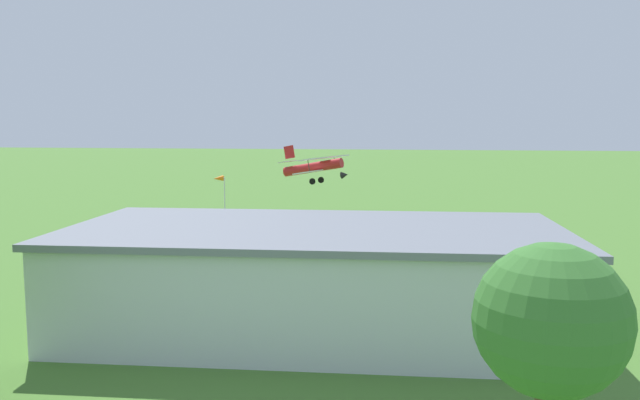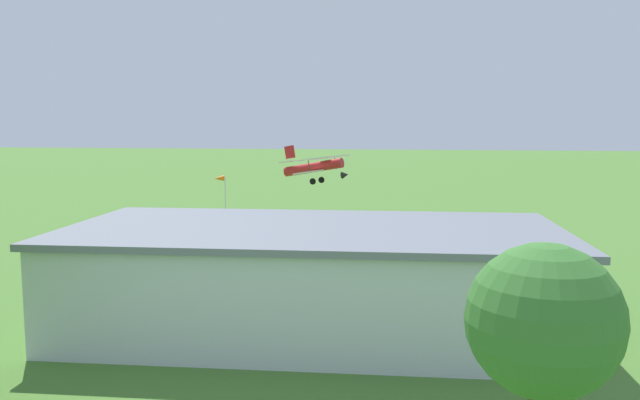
{
  "view_description": "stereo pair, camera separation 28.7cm",
  "coord_description": "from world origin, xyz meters",
  "px_view_note": "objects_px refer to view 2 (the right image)",
  "views": [
    {
      "loc": [
        -4.08,
        71.24,
        11.08
      ],
      "look_at": [
        3.88,
        14.97,
        4.29
      ],
      "focal_mm": 36.27,
      "sensor_mm": 36.0,
      "label": 1
    },
    {
      "loc": [
        -4.36,
        71.2,
        11.08
      ],
      "look_at": [
        3.88,
        14.97,
        4.29
      ],
      "focal_mm": 36.27,
      "sensor_mm": 36.0,
      "label": 2
    }
  ],
  "objects_px": {
    "hangar": "(313,277)",
    "person_by_parked_cars": "(481,251)",
    "windsock": "(220,182)",
    "car_black": "(114,250)",
    "biplane": "(316,167)",
    "car_orange": "(500,263)",
    "person_at_fence_line": "(442,251)",
    "person_crossing_taxiway": "(272,251)",
    "car_red": "(194,257)",
    "tree_behind_hangar_right": "(544,324)"
  },
  "relations": [
    {
      "from": "hangar",
      "to": "person_by_parked_cars",
      "type": "height_order",
      "value": "hangar"
    },
    {
      "from": "windsock",
      "to": "car_black",
      "type": "bearing_deg",
      "value": 80.16
    },
    {
      "from": "biplane",
      "to": "car_orange",
      "type": "distance_m",
      "value": 23.96
    },
    {
      "from": "biplane",
      "to": "windsock",
      "type": "height_order",
      "value": "biplane"
    },
    {
      "from": "car_black",
      "to": "person_at_fence_line",
      "type": "relative_size",
      "value": 2.42
    },
    {
      "from": "car_black",
      "to": "person_crossing_taxiway",
      "type": "relative_size",
      "value": 2.39
    },
    {
      "from": "car_black",
      "to": "person_by_parked_cars",
      "type": "distance_m",
      "value": 29.66
    },
    {
      "from": "car_red",
      "to": "tree_behind_hangar_right",
      "type": "distance_m",
      "value": 36.25
    },
    {
      "from": "person_by_parked_cars",
      "to": "tree_behind_hangar_right",
      "type": "bearing_deg",
      "value": 86.81
    },
    {
      "from": "biplane",
      "to": "car_black",
      "type": "xyz_separation_m",
      "value": [
        13.99,
        16.53,
        -5.79
      ]
    },
    {
      "from": "biplane",
      "to": "person_at_fence_line",
      "type": "distance_m",
      "value": 18.75
    },
    {
      "from": "hangar",
      "to": "person_at_fence_line",
      "type": "relative_size",
      "value": 15.79
    },
    {
      "from": "hangar",
      "to": "car_red",
      "type": "xyz_separation_m",
      "value": [
        11.42,
        -13.39,
        -1.98
      ]
    },
    {
      "from": "car_black",
      "to": "windsock",
      "type": "bearing_deg",
      "value": -99.84
    },
    {
      "from": "biplane",
      "to": "person_crossing_taxiway",
      "type": "relative_size",
      "value": 5.33
    },
    {
      "from": "person_by_parked_cars",
      "to": "tree_behind_hangar_right",
      "type": "relative_size",
      "value": 0.21
    },
    {
      "from": "person_crossing_taxiway",
      "to": "person_by_parked_cars",
      "type": "height_order",
      "value": "person_crossing_taxiway"
    },
    {
      "from": "person_crossing_taxiway",
      "to": "person_by_parked_cars",
      "type": "xyz_separation_m",
      "value": [
        -16.68,
        -2.68,
        -0.03
      ]
    },
    {
      "from": "biplane",
      "to": "car_red",
      "type": "xyz_separation_m",
      "value": [
        6.81,
        17.83,
        -5.84
      ]
    },
    {
      "from": "person_by_parked_cars",
      "to": "tree_behind_hangar_right",
      "type": "height_order",
      "value": "tree_behind_hangar_right"
    },
    {
      "from": "car_red",
      "to": "car_black",
      "type": "relative_size",
      "value": 0.97
    },
    {
      "from": "biplane",
      "to": "car_black",
      "type": "bearing_deg",
      "value": 49.75
    },
    {
      "from": "biplane",
      "to": "person_by_parked_cars",
      "type": "relative_size",
      "value": 5.49
    },
    {
      "from": "windsock",
      "to": "person_at_fence_line",
      "type": "bearing_deg",
      "value": 147.0
    },
    {
      "from": "person_at_fence_line",
      "to": "tree_behind_hangar_right",
      "type": "xyz_separation_m",
      "value": [
        -1.19,
        34.54,
        4.93
      ]
    },
    {
      "from": "hangar",
      "to": "person_crossing_taxiway",
      "type": "distance_m",
      "value": 17.5
    },
    {
      "from": "person_by_parked_cars",
      "to": "hangar",
      "type": "bearing_deg",
      "value": 60.55
    },
    {
      "from": "person_crossing_taxiway",
      "to": "windsock",
      "type": "bearing_deg",
      "value": -60.64
    },
    {
      "from": "car_red",
      "to": "car_black",
      "type": "distance_m",
      "value": 7.3
    },
    {
      "from": "car_black",
      "to": "biplane",
      "type": "bearing_deg",
      "value": -130.25
    },
    {
      "from": "person_by_parked_cars",
      "to": "windsock",
      "type": "bearing_deg",
      "value": -28.38
    },
    {
      "from": "person_crossing_taxiway",
      "to": "tree_behind_hangar_right",
      "type": "height_order",
      "value": "tree_behind_hangar_right"
    },
    {
      "from": "biplane",
      "to": "person_crossing_taxiway",
      "type": "xyz_separation_m",
      "value": [
        1.34,
        14.88,
        -5.81
      ]
    },
    {
      "from": "biplane",
      "to": "person_at_fence_line",
      "type": "xyz_separation_m",
      "value": [
        -12.19,
        13.0,
        -5.82
      ]
    },
    {
      "from": "person_by_parked_cars",
      "to": "car_black",
      "type": "bearing_deg",
      "value": 8.4
    },
    {
      "from": "car_red",
      "to": "person_crossing_taxiway",
      "type": "relative_size",
      "value": 2.32
    },
    {
      "from": "car_black",
      "to": "windsock",
      "type": "height_order",
      "value": "windsock"
    },
    {
      "from": "car_orange",
      "to": "car_black",
      "type": "xyz_separation_m",
      "value": [
        30.26,
        -0.06,
        0.07
      ]
    },
    {
      "from": "biplane",
      "to": "tree_behind_hangar_right",
      "type": "xyz_separation_m",
      "value": [
        -13.38,
        47.54,
        -0.89
      ]
    },
    {
      "from": "biplane",
      "to": "car_black",
      "type": "height_order",
      "value": "biplane"
    },
    {
      "from": "person_at_fence_line",
      "to": "windsock",
      "type": "distance_m",
      "value": 27.69
    },
    {
      "from": "car_red",
      "to": "tree_behind_hangar_right",
      "type": "xyz_separation_m",
      "value": [
        -20.19,
        29.7,
        4.94
      ]
    },
    {
      "from": "car_orange",
      "to": "tree_behind_hangar_right",
      "type": "bearing_deg",
      "value": 84.67
    },
    {
      "from": "car_black",
      "to": "person_at_fence_line",
      "type": "distance_m",
      "value": 26.42
    },
    {
      "from": "car_red",
      "to": "tree_behind_hangar_right",
      "type": "bearing_deg",
      "value": 124.2
    },
    {
      "from": "car_red",
      "to": "windsock",
      "type": "height_order",
      "value": "windsock"
    },
    {
      "from": "car_black",
      "to": "person_at_fence_line",
      "type": "xyz_separation_m",
      "value": [
        -26.18,
        -3.53,
        -0.03
      ]
    },
    {
      "from": "car_orange",
      "to": "hangar",
      "type": "bearing_deg",
      "value": 51.45
    },
    {
      "from": "biplane",
      "to": "windsock",
      "type": "xyz_separation_m",
      "value": [
        10.79,
        -1.92,
        -1.86
      ]
    },
    {
      "from": "person_crossing_taxiway",
      "to": "car_orange",
      "type": "bearing_deg",
      "value": 174.46
    }
  ]
}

